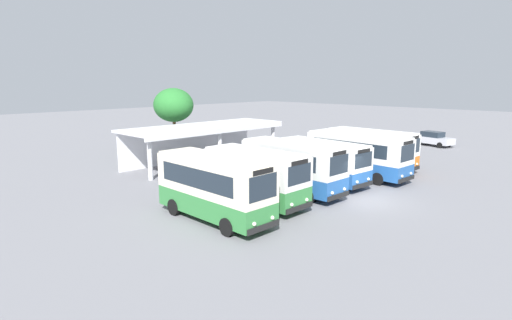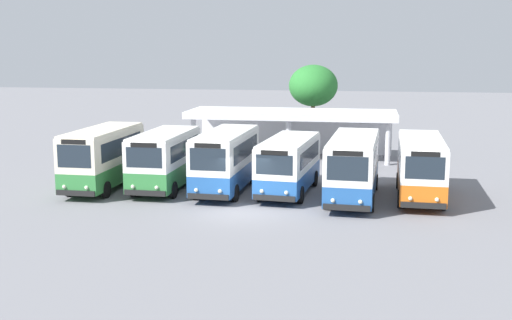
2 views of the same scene
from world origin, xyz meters
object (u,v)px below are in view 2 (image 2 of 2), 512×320
city_bus_fourth_amber (289,163)px  waiting_chair_end_by_column (274,152)px  city_bus_fifth_blue (353,165)px  waiting_chair_second_from_end (283,152)px  city_bus_far_end_green (421,165)px  city_bus_nearest_orange (103,156)px  city_bus_second_in_row (165,158)px  waiting_chair_middle_seat (291,152)px  city_bus_middle_cream (226,159)px

city_bus_fourth_amber → waiting_chair_end_by_column: (-2.37, 10.60, -1.15)m
city_bus_fifth_blue → waiting_chair_second_from_end: (-5.21, 11.44, -1.30)m
waiting_chair_end_by_column → city_bus_far_end_green: bearing=-48.8°
city_bus_nearest_orange → city_bus_fourth_amber: bearing=3.0°
city_bus_second_in_row → city_bus_fifth_blue: (10.43, -0.65, 0.04)m
city_bus_nearest_orange → city_bus_fifth_blue: city_bus_nearest_orange is taller
city_bus_second_in_row → waiting_chair_middle_seat: size_ratio=7.83×
city_bus_middle_cream → waiting_chair_middle_seat: city_bus_middle_cream is taller
city_bus_second_in_row → city_bus_middle_cream: 3.48m
city_bus_middle_cream → waiting_chair_end_by_column: size_ratio=8.60×
city_bus_middle_cream → waiting_chair_middle_seat: bearing=77.5°
city_bus_middle_cream → city_bus_fourth_amber: city_bus_middle_cream is taller
waiting_chair_middle_seat → city_bus_fifth_blue: bearing=-68.3°
city_bus_middle_cream → city_bus_fourth_amber: 3.48m
city_bus_far_end_green → city_bus_nearest_orange: bearing=-178.3°
city_bus_second_in_row → city_bus_far_end_green: 13.90m
city_bus_second_in_row → waiting_chair_middle_seat: bearing=61.6°
city_bus_nearest_orange → city_bus_second_in_row: bearing=6.4°
city_bus_middle_cream → waiting_chair_second_from_end: size_ratio=8.60×
city_bus_middle_cream → city_bus_fifth_blue: city_bus_middle_cream is taller
city_bus_middle_cream → waiting_chair_middle_seat: 11.09m
city_bus_fourth_amber → waiting_chair_second_from_end: bearing=99.3°
city_bus_fifth_blue → city_bus_middle_cream: bearing=174.1°
city_bus_nearest_orange → city_bus_far_end_green: (17.38, 0.52, -0.10)m
city_bus_second_in_row → city_bus_fourth_amber: bearing=1.3°
city_bus_nearest_orange → city_bus_second_in_row: 3.50m
city_bus_second_in_row → city_bus_fifth_blue: bearing=-3.6°
city_bus_far_end_green → waiting_chair_middle_seat: (-8.05, 10.69, -1.25)m
city_bus_nearest_orange → city_bus_far_end_green: bearing=1.7°
city_bus_nearest_orange → waiting_chair_middle_seat: bearing=50.2°
city_bus_middle_cream → city_bus_fifth_blue: bearing=-5.9°
waiting_chair_second_from_end → city_bus_nearest_orange: bearing=-127.9°
city_bus_middle_cream → city_bus_nearest_orange: bearing=-176.3°
city_bus_nearest_orange → waiting_chair_end_by_column: size_ratio=8.38×
city_bus_nearest_orange → waiting_chair_end_by_column: bearing=54.2°
city_bus_second_in_row → city_bus_fourth_amber: (6.95, 0.16, -0.11)m
city_bus_second_in_row → waiting_chair_second_from_end: 12.05m
city_bus_fourth_amber → waiting_chair_second_from_end: 10.83m
city_bus_fourth_amber → waiting_chair_middle_seat: size_ratio=8.34×
city_bus_nearest_orange → city_bus_fifth_blue: 13.91m
city_bus_nearest_orange → waiting_chair_end_by_column: 13.83m
waiting_chair_end_by_column → city_bus_second_in_row: bearing=-113.1°
city_bus_far_end_green → waiting_chair_middle_seat: 13.44m
city_bus_nearest_orange → waiting_chair_second_from_end: bearing=52.1°
city_bus_far_end_green → waiting_chair_second_from_end: bearing=129.2°
city_bus_fifth_blue → city_bus_far_end_green: size_ratio=1.08×
city_bus_fifth_blue → waiting_chair_end_by_column: 12.89m
city_bus_second_in_row → city_bus_fourth_amber: city_bus_second_in_row is taller
city_bus_second_in_row → waiting_chair_end_by_column: 11.77m
city_bus_second_in_row → waiting_chair_second_from_end: (5.22, 10.79, -1.26)m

